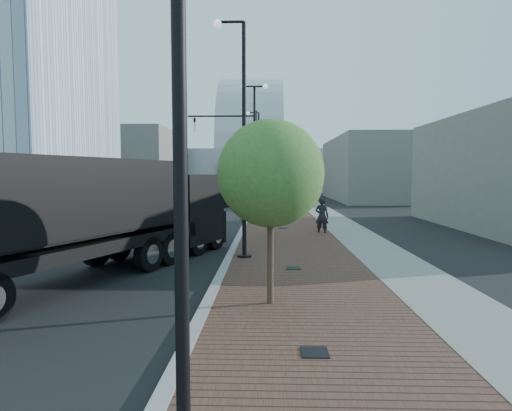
{
  "coord_description": "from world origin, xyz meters",
  "views": [
    {
      "loc": [
        1.56,
        -6.61,
        3.38
      ],
      "look_at": [
        1.0,
        12.0,
        2.0
      ],
      "focal_mm": 30.04,
      "sensor_mm": 36.0,
      "label": 1
    }
  ],
  "objects_px": {
    "dark_car_mid": "(167,204)",
    "pedestrian": "(322,216)",
    "dump_truck": "(130,222)",
    "white_sedan": "(142,221)"
  },
  "relations": [
    {
      "from": "dump_truck",
      "to": "pedestrian",
      "type": "height_order",
      "value": "dump_truck"
    },
    {
      "from": "dump_truck",
      "to": "pedestrian",
      "type": "distance_m",
      "value": 11.55
    },
    {
      "from": "pedestrian",
      "to": "dark_car_mid",
      "type": "bearing_deg",
      "value": -28.27
    },
    {
      "from": "white_sedan",
      "to": "dark_car_mid",
      "type": "relative_size",
      "value": 0.93
    },
    {
      "from": "dump_truck",
      "to": "white_sedan",
      "type": "relative_size",
      "value": 2.84
    },
    {
      "from": "dump_truck",
      "to": "dark_car_mid",
      "type": "xyz_separation_m",
      "value": [
        -3.91,
        21.83,
        -0.88
      ]
    },
    {
      "from": "dark_car_mid",
      "to": "pedestrian",
      "type": "distance_m",
      "value": 18.04
    },
    {
      "from": "dark_car_mid",
      "to": "pedestrian",
      "type": "bearing_deg",
      "value": -47.97
    },
    {
      "from": "white_sedan",
      "to": "dump_truck",
      "type": "bearing_deg",
      "value": -75.91
    },
    {
      "from": "dark_car_mid",
      "to": "pedestrian",
      "type": "height_order",
      "value": "pedestrian"
    }
  ]
}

